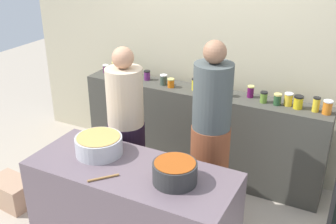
% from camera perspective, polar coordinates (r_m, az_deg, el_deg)
% --- Properties ---
extents(storefront_wall, '(4.80, 0.12, 3.00)m').
position_cam_1_polar(storefront_wall, '(4.43, 6.61, 10.57)').
color(storefront_wall, '#BAB090').
rests_on(storefront_wall, ground).
extents(display_shelf, '(2.70, 0.36, 1.00)m').
position_cam_1_polar(display_shelf, '(4.48, 4.38, -2.91)').
color(display_shelf, '#3F3E37').
rests_on(display_shelf, ground).
extents(prep_table, '(1.70, 0.70, 0.82)m').
position_cam_1_polar(prep_table, '(3.47, -5.04, -13.67)').
color(prep_table, '#61525A').
rests_on(prep_table, ground).
extents(preserve_jar_0, '(0.07, 0.07, 0.10)m').
position_cam_1_polar(preserve_jar_0, '(4.85, -8.81, 6.09)').
color(preserve_jar_0, '#512046').
rests_on(preserve_jar_0, display_shelf).
extents(preserve_jar_1, '(0.09, 0.09, 0.14)m').
position_cam_1_polar(preserve_jar_1, '(4.81, -7.43, 6.28)').
color(preserve_jar_1, gold).
rests_on(preserve_jar_1, display_shelf).
extents(preserve_jar_2, '(0.07, 0.07, 0.13)m').
position_cam_1_polar(preserve_jar_2, '(4.69, -5.86, 5.83)').
color(preserve_jar_2, olive).
rests_on(preserve_jar_2, display_shelf).
extents(preserve_jar_3, '(0.07, 0.07, 0.11)m').
position_cam_1_polar(preserve_jar_3, '(4.56, -2.98, 5.23)').
color(preserve_jar_3, '#591F59').
rests_on(preserve_jar_3, display_shelf).
extents(preserve_jar_4, '(0.08, 0.08, 0.12)m').
position_cam_1_polar(preserve_jar_4, '(4.40, -0.64, 4.59)').
color(preserve_jar_4, '#36463B').
rests_on(preserve_jar_4, display_shelf).
extents(preserve_jar_5, '(0.08, 0.08, 0.10)m').
position_cam_1_polar(preserve_jar_5, '(4.33, 0.41, 4.14)').
color(preserve_jar_5, '#D26311').
rests_on(preserve_jar_5, display_shelf).
extents(preserve_jar_6, '(0.08, 0.08, 0.13)m').
position_cam_1_polar(preserve_jar_6, '(4.27, 3.87, 3.95)').
color(preserve_jar_6, gold).
rests_on(preserve_jar_6, display_shelf).
extents(preserve_jar_7, '(0.08, 0.08, 0.12)m').
position_cam_1_polar(preserve_jar_7, '(4.28, 5.76, 3.92)').
color(preserve_jar_7, orange).
rests_on(preserve_jar_7, display_shelf).
extents(preserve_jar_8, '(0.08, 0.08, 0.13)m').
position_cam_1_polar(preserve_jar_8, '(4.13, 8.13, 3.10)').
color(preserve_jar_8, olive).
rests_on(preserve_jar_8, display_shelf).
extents(preserve_jar_9, '(0.07, 0.07, 0.12)m').
position_cam_1_polar(preserve_jar_9, '(4.15, 11.62, 2.86)').
color(preserve_jar_9, '#591147').
rests_on(preserve_jar_9, display_shelf).
extents(preserve_jar_10, '(0.07, 0.07, 0.11)m').
position_cam_1_polar(preserve_jar_10, '(4.05, 13.41, 2.07)').
color(preserve_jar_10, olive).
rests_on(preserve_jar_10, display_shelf).
extents(preserve_jar_11, '(0.07, 0.07, 0.11)m').
position_cam_1_polar(preserve_jar_11, '(4.03, 15.25, 1.75)').
color(preserve_jar_11, '#264C29').
rests_on(preserve_jar_11, display_shelf).
extents(preserve_jar_12, '(0.08, 0.08, 0.13)m').
position_cam_1_polar(preserve_jar_12, '(4.04, 16.69, 1.73)').
color(preserve_jar_12, gold).
rests_on(preserve_jar_12, display_shelf).
extents(preserve_jar_13, '(0.09, 0.09, 0.13)m').
position_cam_1_polar(preserve_jar_13, '(4.00, 17.98, 1.34)').
color(preserve_jar_13, gold).
rests_on(preserve_jar_13, display_shelf).
extents(preserve_jar_14, '(0.07, 0.07, 0.14)m').
position_cam_1_polar(preserve_jar_14, '(3.98, 20.25, 1.02)').
color(preserve_jar_14, gold).
rests_on(preserve_jar_14, display_shelf).
extents(preserve_jar_15, '(0.09, 0.09, 0.13)m').
position_cam_1_polar(preserve_jar_15, '(3.97, 21.66, 0.63)').
color(preserve_jar_15, orange).
rests_on(preserve_jar_15, display_shelf).
extents(cooking_pot_left, '(0.39, 0.39, 0.16)m').
position_cam_1_polar(cooking_pot_left, '(3.43, -9.76, -4.65)').
color(cooking_pot_left, '#B7B7BC').
rests_on(cooking_pot_left, prep_table).
extents(cooking_pot_center, '(0.34, 0.34, 0.17)m').
position_cam_1_polar(cooking_pot_center, '(3.02, 0.98, -8.54)').
color(cooking_pot_center, '#2D2D2D').
rests_on(cooking_pot_center, prep_table).
extents(wooden_spoon, '(0.17, 0.19, 0.02)m').
position_cam_1_polar(wooden_spoon, '(3.13, -9.15, -9.19)').
color(wooden_spoon, '#9E703D').
rests_on(wooden_spoon, prep_table).
extents(cook_with_tongs, '(0.35, 0.35, 1.63)m').
position_cam_1_polar(cook_with_tongs, '(3.86, -5.88, -3.67)').
color(cook_with_tongs, black).
rests_on(cook_with_tongs, ground).
extents(cook_in_cap, '(0.35, 0.35, 1.74)m').
position_cam_1_polar(cook_in_cap, '(3.65, 6.02, -4.47)').
color(cook_in_cap, brown).
rests_on(cook_in_cap, ground).
extents(bread_crate, '(0.47, 0.33, 0.27)m').
position_cam_1_polar(bread_crate, '(4.43, -21.23, -10.49)').
color(bread_crate, tan).
rests_on(bread_crate, ground).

